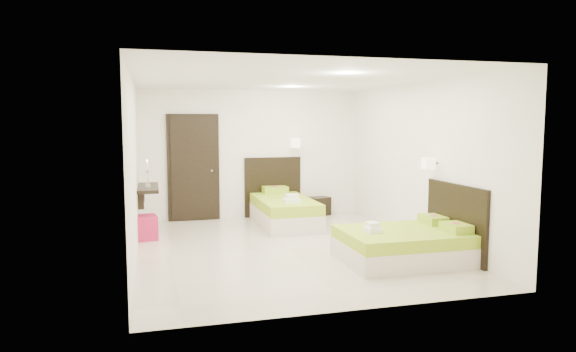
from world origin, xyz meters
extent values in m
plane|color=beige|center=(0.00, 0.00, 0.00)|extent=(5.50, 5.50, 0.00)
cube|color=beige|center=(0.42, 1.76, 0.16)|extent=(0.99, 1.98, 0.32)
cube|color=#86AF1C|center=(0.42, 1.76, 0.41)|extent=(0.98, 1.96, 0.20)
cube|color=black|center=(0.42, 2.72, 0.62)|extent=(1.19, 0.05, 1.23)
cube|color=#98BA22|center=(0.42, 2.50, 0.58)|extent=(0.49, 0.34, 0.14)
cylinder|color=#DC337F|center=(0.42, 2.50, 0.65)|extent=(0.12, 0.12, 0.00)
cube|color=white|center=(0.42, 1.22, 0.55)|extent=(0.30, 0.22, 0.08)
cube|color=white|center=(0.42, 1.22, 0.63)|extent=(0.22, 0.16, 0.08)
cube|color=#FBE7CE|center=(0.86, 2.57, 1.53)|extent=(0.18, 0.18, 0.20)
cylinder|color=#2D2116|center=(0.86, 2.65, 1.53)|extent=(0.03, 0.16, 0.03)
cube|color=beige|center=(1.39, -1.15, 0.14)|extent=(1.72, 1.29, 0.28)
cube|color=#86AF1C|center=(1.39, -1.15, 0.36)|extent=(1.70, 1.28, 0.17)
cube|color=black|center=(2.22, -1.15, 0.54)|extent=(0.05, 1.46, 1.07)
cube|color=#98BA22|center=(2.04, -1.45, 0.51)|extent=(0.29, 0.43, 0.12)
cylinder|color=#DC337F|center=(2.04, -1.45, 0.57)|extent=(0.10, 0.10, 0.00)
cube|color=#98BA22|center=(2.04, -0.85, 0.51)|extent=(0.29, 0.43, 0.12)
cylinder|color=#DC337F|center=(2.04, -0.85, 0.57)|extent=(0.10, 0.10, 0.00)
cube|color=white|center=(0.92, -1.15, 0.48)|extent=(0.19, 0.26, 0.07)
cube|color=white|center=(0.92, -1.15, 0.55)|extent=(0.14, 0.19, 0.07)
cube|color=#FBE7CE|center=(2.07, -0.61, 1.33)|extent=(0.15, 0.15, 0.17)
cylinder|color=#2D2116|center=(2.15, -0.61, 1.33)|extent=(0.16, 0.03, 0.03)
cube|color=black|center=(1.38, 2.62, 0.19)|extent=(0.55, 0.52, 0.38)
cube|color=#A81642|center=(-2.15, 1.20, 0.20)|extent=(0.46, 0.46, 0.40)
cube|color=black|center=(-1.20, 2.71, 1.05)|extent=(1.02, 0.06, 2.14)
cube|color=black|center=(-1.20, 2.67, 1.05)|extent=(0.88, 0.04, 2.06)
cylinder|color=silver|center=(-0.85, 2.64, 1.00)|extent=(0.03, 0.10, 0.03)
cube|color=black|center=(-2.08, 1.60, 0.82)|extent=(0.35, 1.20, 0.06)
cube|color=black|center=(-2.19, 1.15, 0.67)|extent=(0.10, 0.04, 0.30)
cube|color=black|center=(-2.19, 2.05, 0.67)|extent=(0.10, 0.04, 0.30)
cylinder|color=silver|center=(-2.08, 1.45, 0.86)|extent=(0.10, 0.10, 0.02)
cylinder|color=silver|center=(-2.08, 1.45, 0.98)|extent=(0.02, 0.02, 0.22)
cone|color=silver|center=(-2.08, 1.45, 1.11)|extent=(0.07, 0.07, 0.04)
cylinder|color=white|center=(-2.08, 1.45, 1.20)|extent=(0.02, 0.02, 0.15)
sphere|color=#FFB23F|center=(-2.08, 1.45, 1.29)|extent=(0.02, 0.02, 0.02)
cylinder|color=silver|center=(-2.08, 1.75, 0.86)|extent=(0.10, 0.10, 0.02)
cylinder|color=silver|center=(-2.08, 1.75, 0.98)|extent=(0.02, 0.02, 0.22)
cone|color=silver|center=(-2.08, 1.75, 1.11)|extent=(0.07, 0.07, 0.04)
cylinder|color=white|center=(-2.08, 1.75, 1.20)|extent=(0.02, 0.02, 0.15)
sphere|color=#FFB23F|center=(-2.08, 1.75, 1.29)|extent=(0.02, 0.02, 0.02)
camera|label=1|loc=(-2.01, -7.57, 1.96)|focal=32.00mm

